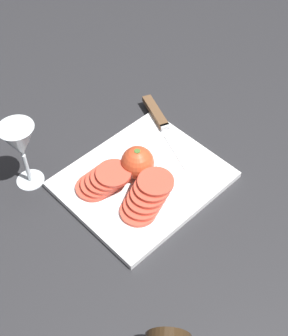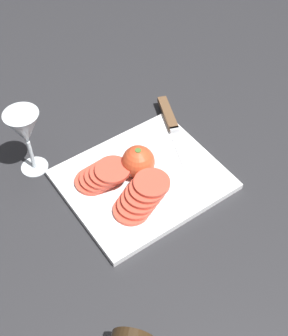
{
  "view_description": "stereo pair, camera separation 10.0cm",
  "coord_description": "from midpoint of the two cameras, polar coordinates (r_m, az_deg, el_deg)",
  "views": [
    {
      "loc": [
        0.45,
        0.46,
        0.81
      ],
      "look_at": [
        -0.0,
        -0.01,
        0.04
      ],
      "focal_mm": 50.0,
      "sensor_mm": 36.0,
      "label": 1
    },
    {
      "loc": [
        0.37,
        0.52,
        0.81
      ],
      "look_at": [
        -0.0,
        -0.01,
        0.04
      ],
      "focal_mm": 50.0,
      "sensor_mm": 36.0,
      "label": 2
    }
  ],
  "objects": [
    {
      "name": "tomato_slice_stack_near",
      "position": [
        0.96,
        -2.63,
        -3.68
      ],
      "size": [
        0.13,
        0.08,
        0.05
      ],
      "color": "#DB4C38",
      "rests_on": "cutting_board"
    },
    {
      "name": "ground_plane",
      "position": [
        1.03,
        -2.41,
        -2.29
      ],
      "size": [
        3.0,
        3.0,
        0.0
      ],
      "primitive_type": "plane",
      "color": "#28282B"
    },
    {
      "name": "cutting_board",
      "position": [
        1.03,
        -2.78,
        -1.52
      ],
      "size": [
        0.33,
        0.28,
        0.01
      ],
      "color": "white",
      "rests_on": "ground_plane"
    },
    {
      "name": "knife",
      "position": [
        1.14,
        -0.64,
        5.92
      ],
      "size": [
        0.12,
        0.25,
        0.01
      ],
      "rotation": [
        0.0,
        0.0,
        1.19
      ],
      "color": "silver",
      "rests_on": "cutting_board"
    },
    {
      "name": "whole_tomato",
      "position": [
        1.01,
        -3.66,
        0.5
      ],
      "size": [
        0.07,
        0.07,
        0.07
      ],
      "color": "#DB4C28",
      "rests_on": "cutting_board"
    },
    {
      "name": "wine_glass",
      "position": [
        1.0,
        -17.69,
        2.66
      ],
      "size": [
        0.07,
        0.07,
        0.16
      ],
      "color": "silver",
      "rests_on": "ground_plane"
    },
    {
      "name": "tomato_slice_stack_far",
      "position": [
        1.0,
        -7.85,
        -1.68
      ],
      "size": [
        0.12,
        0.1,
        0.04
      ],
      "color": "#DB4C38",
      "rests_on": "cutting_board"
    }
  ]
}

